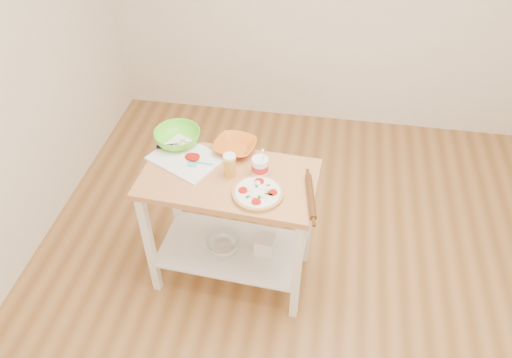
{
  "coord_description": "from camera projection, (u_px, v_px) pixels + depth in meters",
  "views": [
    {
      "loc": [
        -0.02,
        -1.84,
        2.82
      ],
      "look_at": [
        -0.39,
        0.32,
        0.85
      ],
      "focal_mm": 35.0,
      "sensor_mm": 36.0,
      "label": 1
    }
  ],
  "objects": [
    {
      "name": "shelf_bin",
      "position": [
        265.0,
        244.0,
        3.26
      ],
      "size": [
        0.13,
        0.13,
        0.12
      ],
      "primitive_type": "cube",
      "rotation": [
        0.0,
        0.0,
        -0.06
      ],
      "color": "white",
      "rests_on": "prep_island"
    },
    {
      "name": "prep_island",
      "position": [
        230.0,
        208.0,
        3.06
      ],
      "size": [
        1.05,
        0.62,
        0.9
      ],
      "rotation": [
        0.0,
        0.0,
        -0.06
      ],
      "color": "tan",
      "rests_on": "ground"
    },
    {
      "name": "green_bowl",
      "position": [
        177.0,
        137.0,
        3.09
      ],
      "size": [
        0.38,
        0.38,
        0.09
      ],
      "primitive_type": "imported",
      "rotation": [
        0.0,
        0.0,
        -0.45
      ],
      "color": "#65E32E",
      "rests_on": "prep_island"
    },
    {
      "name": "yogurt_tub",
      "position": [
        260.0,
        167.0,
        2.86
      ],
      "size": [
        0.1,
        0.1,
        0.21
      ],
      "color": "white",
      "rests_on": "prep_island"
    },
    {
      "name": "shelf_glass_bowl",
      "position": [
        223.0,
        245.0,
        3.29
      ],
      "size": [
        0.25,
        0.25,
        0.07
      ],
      "primitive_type": "imported",
      "rotation": [
        0.0,
        0.0,
        -0.19
      ],
      "color": "silver",
      "rests_on": "prep_island"
    },
    {
      "name": "pizza",
      "position": [
        258.0,
        193.0,
        2.76
      ],
      "size": [
        0.29,
        0.29,
        0.05
      ],
      "rotation": [
        0.0,
        0.0,
        -0.2
      ],
      "color": "tan",
      "rests_on": "prep_island"
    },
    {
      "name": "rolling_pin",
      "position": [
        311.0,
        196.0,
        2.73
      ],
      "size": [
        0.09,
        0.34,
        0.04
      ],
      "primitive_type": "cylinder",
      "rotation": [
        1.57,
        0.0,
        0.17
      ],
      "color": "#582E14",
      "rests_on": "prep_island"
    },
    {
      "name": "cutting_board",
      "position": [
        186.0,
        157.0,
        3.0
      ],
      "size": [
        0.49,
        0.45,
        0.04
      ],
      "rotation": [
        0.0,
        0.0,
        -0.47
      ],
      "color": "white",
      "rests_on": "prep_island"
    },
    {
      "name": "knife",
      "position": [
        172.0,
        145.0,
        3.07
      ],
      "size": [
        0.26,
        0.12,
        0.01
      ],
      "rotation": [
        0.0,
        0.0,
        0.33
      ],
      "color": "silver",
      "rests_on": "cutting_board"
    },
    {
      "name": "room_shell",
      "position": [
        327.0,
        153.0,
        2.33
      ],
      "size": [
        4.04,
        4.54,
        2.74
      ],
      "color": "#9C6B39",
      "rests_on": "ground"
    },
    {
      "name": "spatula",
      "position": [
        199.0,
        164.0,
        2.95
      ],
      "size": [
        0.15,
        0.05,
        0.01
      ],
      "rotation": [
        0.0,
        0.0,
        -0.03
      ],
      "color": "#48D7CB",
      "rests_on": "cutting_board"
    },
    {
      "name": "orange_bowl",
      "position": [
        235.0,
        147.0,
        3.04
      ],
      "size": [
        0.29,
        0.29,
        0.06
      ],
      "primitive_type": "imported",
      "rotation": [
        0.0,
        0.0,
        -0.15
      ],
      "color": "#CF651D",
      "rests_on": "prep_island"
    },
    {
      "name": "beer_pint",
      "position": [
        230.0,
        165.0,
        2.85
      ],
      "size": [
        0.07,
        0.07,
        0.15
      ],
      "color": "gold",
      "rests_on": "prep_island"
    }
  ]
}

